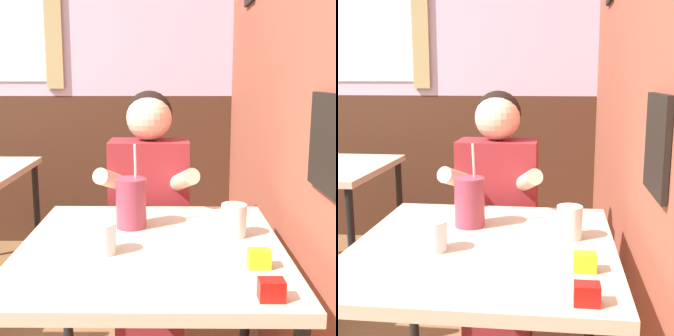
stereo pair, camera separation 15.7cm
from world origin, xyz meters
The scene contains 9 objects.
brick_wall_right centered at (1.32, 1.23, 1.35)m, with size 0.08×4.46×2.70m.
back_wall centered at (-0.02, 2.49, 1.36)m, with size 5.57×0.09×2.70m.
main_table centered at (0.80, 0.44, 0.66)m, with size 0.81×0.86×0.73m.
person_seated centered at (0.76, 1.04, 0.61)m, with size 0.42×0.40×1.18m.
cocktail_pitcher centered at (0.72, 0.61, 0.82)m, with size 0.10×0.10×0.29m.
glass_near_pitcher centered at (0.66, 0.36, 0.78)m, with size 0.08×0.08×0.09m.
glass_center centered at (1.06, 0.52, 0.78)m, with size 0.08×0.08×0.11m.
condiment_ketchup centered at (1.09, 0.08, 0.75)m, with size 0.06×0.04×0.05m.
condiment_mustard centered at (1.10, 0.26, 0.75)m, with size 0.06×0.04×0.05m.
Camera 1 is at (0.86, -0.93, 1.24)m, focal length 50.00 mm.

